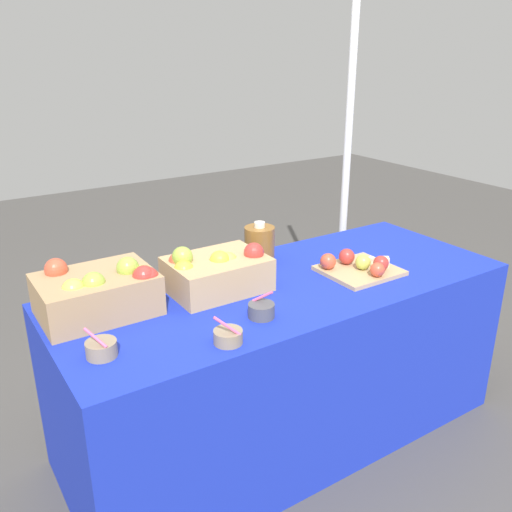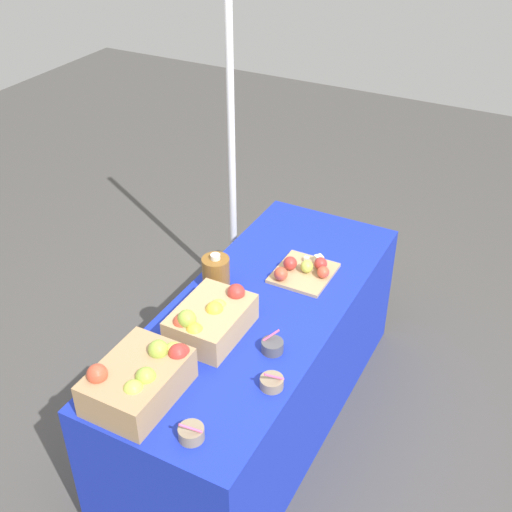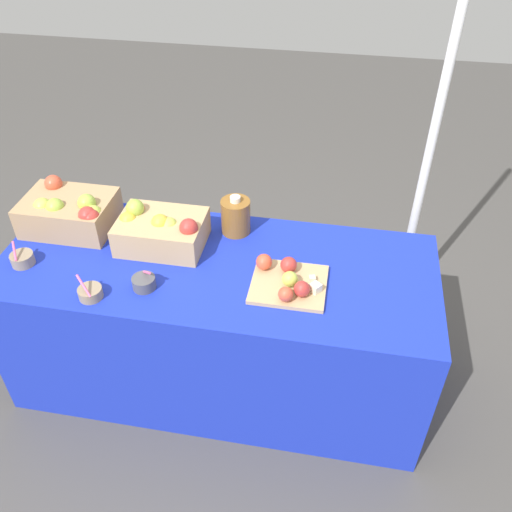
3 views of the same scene
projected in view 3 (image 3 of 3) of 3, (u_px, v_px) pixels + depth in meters
ground_plane at (223, 373)px, 2.81m from camera, size 10.00×10.00×0.00m
table at (219, 324)px, 2.58m from camera, size 1.90×0.76×0.74m
apple_crate_left at (70, 212)px, 2.50m from camera, size 0.40×0.29×0.20m
apple_crate_middle at (160, 230)px, 2.40m from camera, size 0.38×0.28×0.19m
cutting_board_front at (288, 280)px, 2.21m from camera, size 0.31×0.28×0.09m
sample_bowl_near at (22, 259)px, 2.33m from camera, size 0.10×0.10×0.10m
sample_bowl_mid at (144, 283)px, 2.21m from camera, size 0.10×0.10×0.10m
sample_bowl_far at (90, 293)px, 2.17m from camera, size 0.10×0.10×0.11m
cider_jug at (236, 216)px, 2.48m from camera, size 0.13×0.13×0.19m
tent_pole at (431, 145)px, 2.50m from camera, size 0.04×0.04×2.13m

